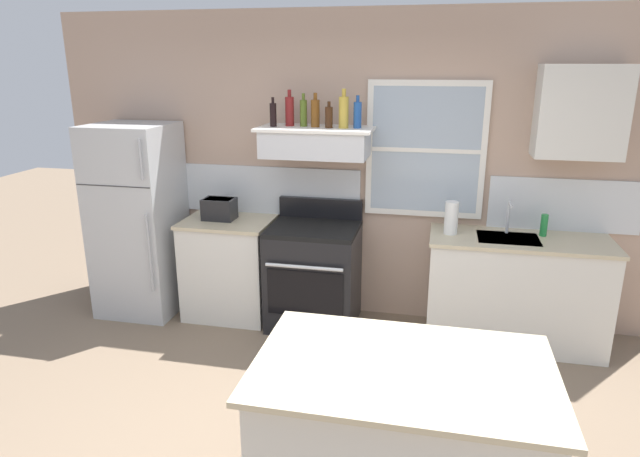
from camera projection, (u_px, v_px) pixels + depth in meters
name	position (u px, v px, depth m)	size (l,w,h in m)	color
back_wall	(354.00, 169.00, 4.89)	(5.40, 0.11, 2.70)	tan
refrigerator	(138.00, 220.00, 5.07)	(0.70, 0.72, 1.75)	#B7BABC
counter_left_of_stove	(230.00, 267.00, 5.07)	(0.79, 0.63, 0.91)	silver
toaster	(219.00, 209.00, 4.93)	(0.30, 0.20, 0.19)	black
stove_range	(314.00, 275.00, 4.87)	(0.76, 0.69, 1.09)	black
range_hood_shelf	(316.00, 142.00, 4.62)	(0.96, 0.52, 0.24)	silver
bottle_balsamic_dark	(273.00, 114.00, 4.59)	(0.06, 0.06, 0.24)	black
bottle_red_label_wine	(290.00, 111.00, 4.64)	(0.07, 0.07, 0.30)	maroon
bottle_olive_oil_square	(304.00, 113.00, 4.60)	(0.06, 0.06, 0.27)	#4C601E
bottle_amber_wine	(315.00, 113.00, 4.55)	(0.07, 0.07, 0.28)	brown
bottle_brown_stout	(329.00, 117.00, 4.50)	(0.06, 0.06, 0.21)	#381E0F
bottle_champagne_gold_foil	(344.00, 112.00, 4.47)	(0.08, 0.08, 0.31)	#B29333
bottle_blue_liqueur	(358.00, 114.00, 4.48)	(0.07, 0.07, 0.26)	#1E478C
counter_right_with_sink	(515.00, 290.00, 4.56)	(1.43, 0.63, 0.91)	silver
sink_faucet	(509.00, 213.00, 4.49)	(0.03, 0.17, 0.28)	silver
paper_towel_roll	(451.00, 218.00, 4.50)	(0.11, 0.11, 0.27)	white
dish_soap_bottle	(544.00, 225.00, 4.46)	(0.06, 0.06, 0.18)	#268C3F
kitchen_island	(399.00, 447.00, 2.70)	(1.40, 0.90, 0.91)	silver
upper_cabinet_right	(581.00, 112.00, 4.20)	(0.64, 0.32, 0.70)	silver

